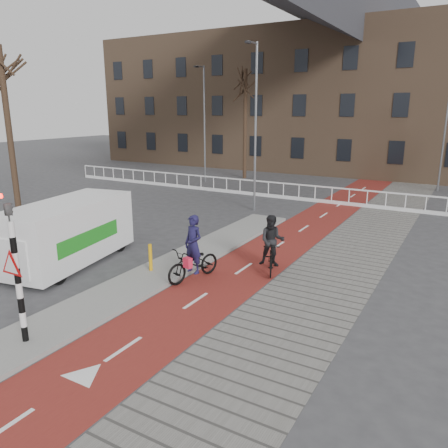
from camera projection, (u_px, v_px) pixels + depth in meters
The scene contains 16 objects.
ground at pixel (107, 317), 11.60m from camera, with size 120.00×120.00×0.00m, color #38383A.
bike_lane at pixel (296, 234), 19.25m from camera, with size 2.50×60.00×0.01m, color maroon.
sidewalk at pixel (360, 243), 17.90m from camera, with size 3.00×60.00×0.01m, color slate.
curb_island at pixel (175, 265), 15.27m from camera, with size 1.80×16.00×0.12m, color gray.
traffic_signal at pixel (15, 265), 9.69m from camera, with size 0.80×0.80×3.68m.
bollard at pixel (150, 257), 14.49m from camera, with size 0.12×0.12×0.91m, color #D99A0C.
cyclist_near at pixel (194, 258), 13.94m from camera, with size 1.22×2.18×2.13m.
cyclist_far at pixel (272, 249), 14.56m from camera, with size 1.16×1.89×1.97m.
van at pixel (68, 231), 15.36m from camera, with size 2.97×5.45×2.22m.
railing at pixel (240, 189), 28.17m from camera, with size 28.00×0.10×0.99m.
townhouse_row at pixel (342, 79), 37.85m from camera, with size 46.00×10.00×15.90m.
tree_left at pixel (10, 136), 20.73m from camera, with size 0.28×0.28×8.17m, color black.
tree_mid at pixel (245, 125), 33.61m from camera, with size 0.29×0.29×8.23m, color black.
streetlight_near at pixel (256, 130), 22.64m from camera, with size 0.12×0.12×8.56m, color slate.
streetlight_left at pixel (205, 126), 31.94m from camera, with size 0.12×0.12×8.30m, color slate.
streetlight_right at pixel (444, 137), 28.42m from camera, with size 0.12×0.12×7.14m, color slate.
Camera 1 is at (7.98, -7.61, 5.36)m, focal length 35.00 mm.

